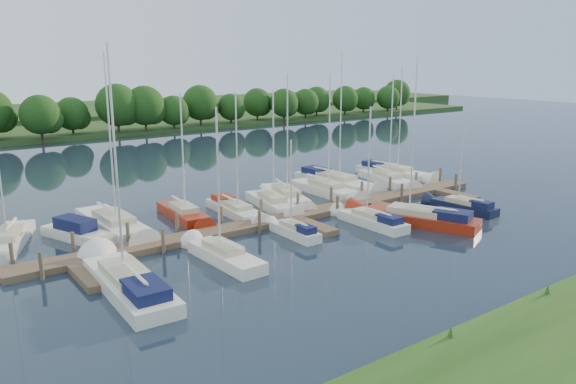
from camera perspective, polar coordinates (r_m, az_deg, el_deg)
ground at (r=36.67m, az=7.66°, el=-5.67°), size 260.00×260.00×0.00m
dock at (r=41.91m, az=0.76°, el=-2.80°), size 40.00×6.00×0.40m
mooring_pilings at (r=42.68m, az=-0.15°, el=-1.95°), size 38.24×2.84×2.00m
far_shore at (r=103.40m, az=-22.51°, el=5.99°), size 180.00×30.00×0.60m
distant_hill at (r=127.67m, az=-25.29°, el=7.15°), size 220.00×40.00×1.40m
treeline at (r=89.35m, az=-22.45°, el=7.39°), size 146.98×9.46×8.21m
sailboat_n_0 at (r=40.83m, az=-26.51°, el=-4.61°), size 4.38×7.95×10.26m
motorboat at (r=40.54m, az=-20.56°, el=-4.01°), size 3.54×6.12×1.82m
sailboat_n_2 at (r=41.80m, az=-17.14°, el=-3.36°), size 2.73×10.16×12.82m
sailboat_n_3 at (r=43.31m, az=-10.50°, el=-2.38°), size 2.27×7.68×9.89m
sailboat_n_4 at (r=44.02m, az=-5.33°, el=-1.91°), size 2.17×7.74×9.80m
sailboat_n_5 at (r=45.69m, az=-1.60°, el=-1.32°), size 2.95×7.82×10.03m
sailboat_n_6 at (r=47.77m, az=-0.17°, el=-0.66°), size 4.03×8.72×11.17m
sailboat_n_7 at (r=50.42m, az=3.91°, el=0.07°), size 2.07×8.63×11.15m
sailboat_n_8 at (r=53.93m, az=4.88°, el=0.99°), size 2.90×10.30×12.96m
sailboat_n_9 at (r=55.69m, az=10.09°, el=1.17°), size 3.76×8.69×10.96m
sailboat_n_10 at (r=59.15m, az=10.73°, el=1.91°), size 3.35×9.24×11.56m
sailboat_s_0 at (r=31.13m, az=-16.02°, el=-8.99°), size 2.80×10.44×13.16m
sailboat_s_1 at (r=34.24m, az=-6.64°, el=-6.55°), size 1.98×7.44×9.66m
sailboat_s_2 at (r=38.60m, az=0.59°, el=-4.06°), size 1.29×5.25×6.99m
sailboat_s_3 at (r=41.51m, az=8.39°, el=-2.94°), size 1.66×6.92×8.99m
sailboat_s_4 at (r=42.54m, az=12.81°, el=-2.71°), size 5.44×9.78×12.59m
sailboat_s_5 at (r=47.00m, az=17.28°, el=-1.47°), size 1.88×6.38×8.26m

